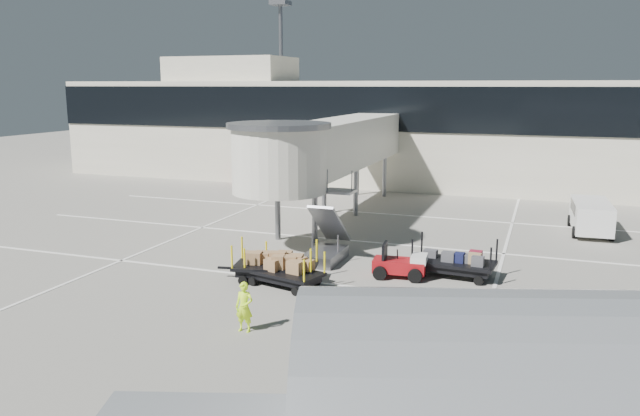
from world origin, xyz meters
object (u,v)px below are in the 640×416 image
Objects in this scene: baggage_tug at (401,265)px; ground_worker at (244,307)px; suitcase_cart at (454,264)px; minivan at (591,214)px; box_cart_far at (273,266)px; box_cart_near at (284,273)px; belt_loader at (261,175)px.

baggage_tug is 1.37× the size of ground_worker.
suitcase_cart is 11.79m from minivan.
suitcase_cart is at bearing 54.93° from ground_worker.
box_cart_far is (-6.72, -3.00, 0.07)m from suitcase_cart.
box_cart_far reaches higher than box_cart_near.
baggage_tug is at bearing -127.48° from minivan.
box_cart_far is at bearing -151.46° from suitcase_cart.
belt_loader is (-17.78, 19.29, 0.21)m from suitcase_cart.
suitcase_cart is (2.02, 0.85, 0.04)m from baggage_tug.
suitcase_cart is at bearing -121.75° from minivan.
box_cart_far reaches higher than suitcase_cart.
box_cart_far is at bearing 156.46° from box_cart_near.
minivan reaches higher than suitcase_cart.
ground_worker is at bearing -87.12° from box_cart_far.
minivan reaches higher than ground_worker.
minivan reaches higher than box_cart_far.
box_cart_far is 0.96× the size of belt_loader.
belt_loader reaches higher than box_cart_far.
box_cart_far is at bearing -73.21° from belt_loader.
minivan is at bearing 64.08° from box_cart_near.
box_cart_near reaches higher than baggage_tug.
box_cart_far is at bearing -135.86° from minivan.
box_cart_near is 0.88× the size of belt_loader.
ground_worker is 0.38× the size of belt_loader.
box_cart_far is at bearing -160.36° from baggage_tug.
box_cart_far is 0.91× the size of minivan.
suitcase_cart is 0.95× the size of belt_loader.
baggage_tug is 0.49× the size of minivan.
suitcase_cart is at bearing 12.79° from box_cart_far.
box_cart_far is 2.53× the size of ground_worker.
suitcase_cart reaches higher than baggage_tug.
box_cart_near is at bearing -151.46° from baggage_tug.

